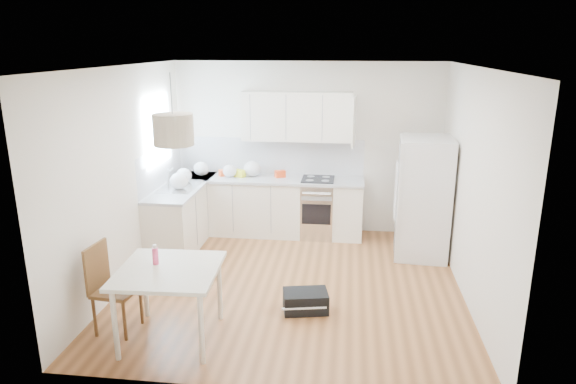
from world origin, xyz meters
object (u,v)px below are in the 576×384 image
object	(u,v)px
dining_table	(169,277)
dining_chair	(116,289)
refrigerator	(424,197)
gym_bag	(306,301)

from	to	relation	value
dining_table	dining_chair	xyz separation A→B (m)	(-0.62, 0.08, -0.22)
refrigerator	dining_chair	xyz separation A→B (m)	(-3.46, -2.52, -0.37)
refrigerator	gym_bag	distance (m)	2.52
refrigerator	dining_table	distance (m)	3.86
dining_chair	gym_bag	xyz separation A→B (m)	(1.94, 0.65, -0.36)
refrigerator	gym_bag	xyz separation A→B (m)	(-1.52, -1.87, -0.74)
dining_table	gym_bag	world-z (taller)	dining_table
dining_chair	refrigerator	bearing A→B (deg)	42.26
dining_chair	gym_bag	world-z (taller)	dining_chair
gym_bag	dining_table	bearing A→B (deg)	-162.31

